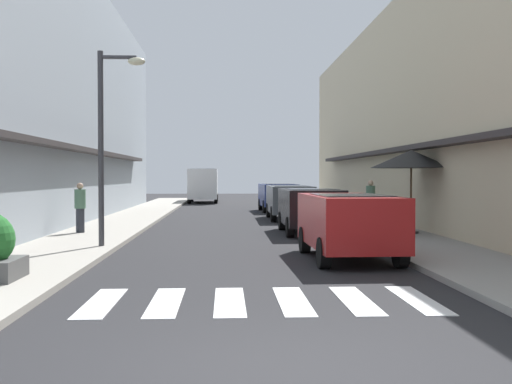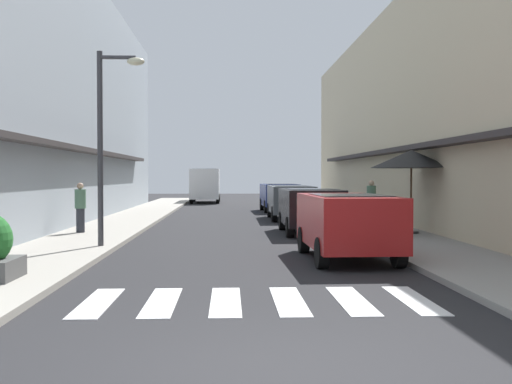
# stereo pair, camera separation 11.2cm
# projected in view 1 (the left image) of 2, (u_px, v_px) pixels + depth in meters

# --- Properties ---
(ground_plane) EXTENTS (87.80, 87.80, 0.00)m
(ground_plane) POSITION_uv_depth(u_px,v_px,m) (241.00, 229.00, 21.82)
(ground_plane) COLOR #232326
(sidewalk_left) EXTENTS (2.54, 55.87, 0.12)m
(sidewalk_left) POSITION_uv_depth(u_px,v_px,m) (110.00, 228.00, 21.59)
(sidewalk_left) COLOR #9E998E
(sidewalk_left) RESTS_ON ground_plane
(sidewalk_right) EXTENTS (2.54, 55.87, 0.12)m
(sidewalk_right) POSITION_uv_depth(u_px,v_px,m) (369.00, 227.00, 22.04)
(sidewalk_right) COLOR gray
(sidewalk_right) RESTS_ON ground_plane
(building_row_left) EXTENTS (5.50, 37.92, 9.94)m
(building_row_left) POSITION_uv_depth(u_px,v_px,m) (8.00, 90.00, 22.27)
(building_row_left) COLOR #939EA8
(building_row_left) RESTS_ON ground_plane
(building_row_right) EXTENTS (5.50, 37.92, 8.55)m
(building_row_right) POSITION_uv_depth(u_px,v_px,m) (463.00, 112.00, 23.11)
(building_row_right) COLOR beige
(building_row_right) RESTS_ON ground_plane
(crosswalk) EXTENTS (5.20, 2.20, 0.01)m
(crosswalk) POSITION_uv_depth(u_px,v_px,m) (261.00, 301.00, 9.31)
(crosswalk) COLOR silver
(crosswalk) RESTS_ON ground_plane
(parked_car_near) EXTENTS (1.88, 3.97, 1.47)m
(parked_car_near) POSITION_uv_depth(u_px,v_px,m) (349.00, 219.00, 13.89)
(parked_car_near) COLOR maroon
(parked_car_near) RESTS_ON ground_plane
(parked_car_mid) EXTENTS (1.82, 3.96, 1.47)m
(parked_car_mid) POSITION_uv_depth(u_px,v_px,m) (310.00, 205.00, 20.24)
(parked_car_mid) COLOR black
(parked_car_mid) RESTS_ON ground_plane
(parked_car_far) EXTENTS (1.83, 4.46, 1.47)m
(parked_car_far) POSITION_uv_depth(u_px,v_px,m) (289.00, 198.00, 26.75)
(parked_car_far) COLOR #4C5156
(parked_car_far) RESTS_ON ground_plane
(parked_car_distant) EXTENTS (1.90, 4.06, 1.47)m
(parked_car_distant) POSITION_uv_depth(u_px,v_px,m) (278.00, 194.00, 32.68)
(parked_car_distant) COLOR navy
(parked_car_distant) RESTS_ON ground_plane
(delivery_van) EXTENTS (2.02, 5.40, 2.37)m
(delivery_van) POSITION_uv_depth(u_px,v_px,m) (203.00, 183.00, 43.57)
(delivery_van) COLOR silver
(delivery_van) RESTS_ON ground_plane
(street_lamp) EXTENTS (1.19, 0.28, 4.89)m
(street_lamp) POSITION_uv_depth(u_px,v_px,m) (109.00, 126.00, 15.60)
(street_lamp) COLOR #38383D
(street_lamp) RESTS_ON sidewalk_left
(cafe_umbrella) EXTENTS (2.49, 2.49, 2.56)m
(cafe_umbrella) POSITION_uv_depth(u_px,v_px,m) (411.00, 159.00, 19.04)
(cafe_umbrella) COLOR #262626
(cafe_umbrella) RESTS_ON sidewalk_right
(pedestrian_walking_near) EXTENTS (0.34, 0.34, 1.55)m
(pedestrian_walking_near) POSITION_uv_depth(u_px,v_px,m) (80.00, 207.00, 19.31)
(pedestrian_walking_near) COLOR #282B33
(pedestrian_walking_near) RESTS_ON sidewalk_left
(pedestrian_walking_far) EXTENTS (0.34, 0.34, 1.60)m
(pedestrian_walking_far) POSITION_uv_depth(u_px,v_px,m) (371.00, 200.00, 23.58)
(pedestrian_walking_far) COLOR #282B33
(pedestrian_walking_far) RESTS_ON sidewalk_right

